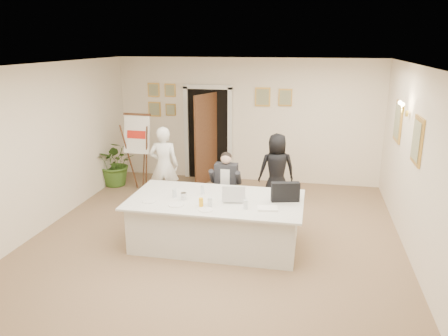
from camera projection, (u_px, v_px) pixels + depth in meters
name	position (u px, v px, depth m)	size (l,w,h in m)	color
floor	(213.00, 244.00, 7.03)	(7.00, 7.00, 0.00)	#7B6446
ceiling	(211.00, 66.00, 6.25)	(6.00, 7.00, 0.02)	white
wall_back	(247.00, 121.00, 9.93)	(6.00, 0.10, 2.80)	silver
wall_front	(109.00, 277.00, 3.35)	(6.00, 0.10, 2.80)	silver
wall_left	(36.00, 151.00, 7.22)	(0.10, 7.00, 2.80)	silver
wall_right	(422.00, 172.00, 6.06)	(0.10, 7.00, 2.80)	silver
doorway	(207.00, 136.00, 10.03)	(1.14, 0.86, 2.20)	black
pictures_back_wall	(212.00, 100.00, 9.93)	(3.40, 0.06, 0.80)	gold
pictures_right_wall	(406.00, 130.00, 7.10)	(0.06, 2.20, 0.80)	gold
wall_sconce	(404.00, 109.00, 7.01)	(0.20, 0.30, 0.24)	gold
conference_table	(216.00, 221.00, 6.92)	(2.70, 1.44, 0.78)	silver
seated_man	(226.00, 186.00, 7.82)	(0.55, 0.58, 1.28)	black
flip_chart	(140.00, 155.00, 9.43)	(0.58, 0.37, 1.65)	#3C1E13
standing_man	(164.00, 166.00, 8.58)	(0.57, 0.38, 1.57)	white
standing_woman	(277.00, 170.00, 8.55)	(0.70, 0.46, 1.44)	black
potted_palm	(116.00, 163.00, 9.78)	(0.94, 0.82, 1.05)	#385D1F
laptop	(235.00, 192.00, 6.72)	(0.35, 0.37, 0.28)	#B7BABC
laptop_bag	(285.00, 192.00, 6.67)	(0.43, 0.12, 0.30)	black
paper_stack	(268.00, 208.00, 6.38)	(0.29, 0.21, 0.03)	white
plate_left	(149.00, 201.00, 6.70)	(0.22, 0.22, 0.01)	white
plate_mid	(176.00, 205.00, 6.54)	(0.24, 0.24, 0.01)	white
plate_near	(206.00, 210.00, 6.35)	(0.21, 0.21, 0.01)	white
glass_a	(174.00, 193.00, 6.86)	(0.07, 0.07, 0.14)	silver
glass_b	(210.00, 202.00, 6.47)	(0.07, 0.07, 0.14)	silver
glass_c	(246.00, 205.00, 6.38)	(0.07, 0.07, 0.14)	silver
glass_d	(203.00, 190.00, 7.02)	(0.06, 0.06, 0.14)	silver
oj_glass	(201.00, 202.00, 6.48)	(0.07, 0.07, 0.13)	#EEA714
steel_jug	(184.00, 196.00, 6.77)	(0.09, 0.09, 0.11)	silver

